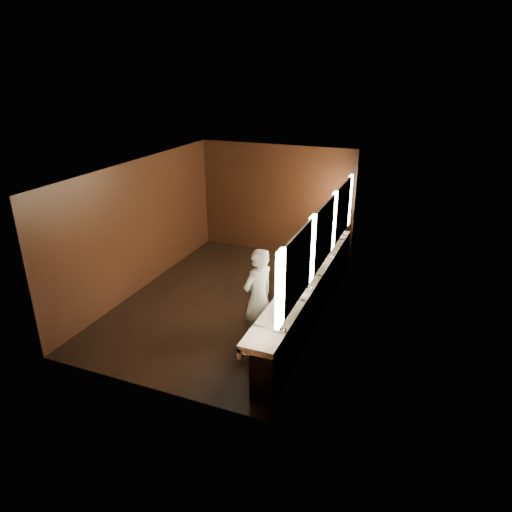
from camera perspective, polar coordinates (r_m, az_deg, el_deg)
The scene contains 10 objects.
floor at distance 9.64m, azimuth -3.67°, elevation -5.56°, with size 6.00×6.00×0.00m, color black.
ceiling at distance 8.68m, azimuth -4.13°, elevation 10.96°, with size 4.00×6.00×0.02m, color #2D2D2B.
wall_back at distance 11.71m, azimuth 2.48°, elevation 7.01°, with size 4.00×0.02×2.80m, color black.
wall_front at distance 6.73m, azimuth -14.98°, elevation -6.07°, with size 4.00×0.02×2.80m, color black.
wall_left at distance 10.06m, azimuth -14.25°, elevation 3.67°, with size 0.02×6.00×2.80m, color black.
wall_right at distance 8.45m, azimuth 8.46°, elevation 0.49°, with size 0.02×6.00×2.80m, color black.
sink_counter at distance 8.86m, azimuth 6.83°, elevation -4.74°, with size 0.55×5.40×1.01m.
mirror_band at distance 8.33m, azimuth 8.46°, elevation 2.74°, with size 0.06×5.03×1.15m.
person at distance 7.84m, azimuth 0.24°, elevation -5.17°, with size 0.65×0.43×1.78m, color #86B2C8.
trash_bin at distance 8.82m, azimuth 5.02°, elevation -6.22°, with size 0.39×0.39×0.61m, color black.
Camera 1 is at (3.73, -7.65, 4.54)m, focal length 32.00 mm.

